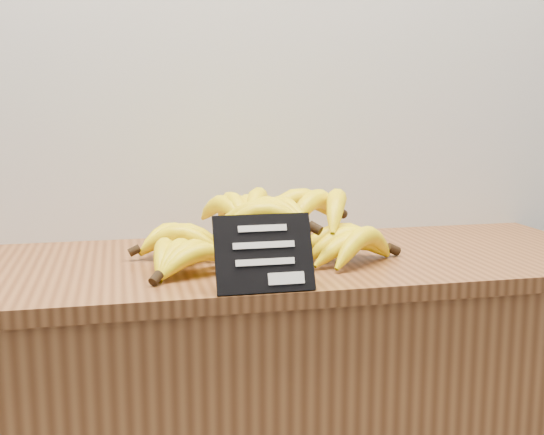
# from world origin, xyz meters

# --- Properties ---
(counter_top) EXTENTS (1.45, 0.54, 0.03)m
(counter_top) POSITION_xyz_m (0.19, 2.75, 0.92)
(counter_top) COLOR brown
(counter_top) RESTS_ON counter
(chalkboard_sign) EXTENTS (0.17, 0.06, 0.13)m
(chalkboard_sign) POSITION_xyz_m (0.13, 2.51, 0.99)
(chalkboard_sign) COLOR black
(chalkboard_sign) RESTS_ON counter_top
(banana_pile) EXTENTS (0.56, 0.38, 0.13)m
(banana_pile) POSITION_xyz_m (0.18, 2.74, 0.99)
(banana_pile) COLOR #FFEC0A
(banana_pile) RESTS_ON counter_top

